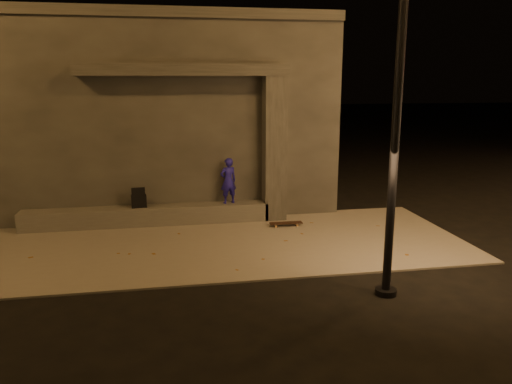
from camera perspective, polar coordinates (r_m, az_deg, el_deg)
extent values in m
plane|color=black|center=(9.23, -3.40, -9.99)|extent=(120.00, 120.00, 0.00)
cube|color=slate|center=(11.09, -4.67, -5.93)|extent=(11.00, 4.40, 0.04)
cube|color=#33302E|center=(14.98, -10.45, 8.90)|extent=(9.00, 5.00, 5.20)
cube|color=#33302E|center=(12.59, -10.92, 19.57)|extent=(9.00, 0.30, 0.25)
cube|color=#52504A|center=(12.65, -12.27, -2.64)|extent=(6.00, 0.55, 0.45)
cube|color=#33302E|center=(12.61, 2.11, 4.92)|extent=(0.55, 0.55, 3.60)
cube|color=#33302E|center=(12.26, -8.26, 13.66)|extent=(5.00, 0.70, 0.28)
imported|color=#1C1692|center=(12.55, -3.18, 1.29)|extent=(0.48, 0.38, 1.16)
cube|color=black|center=(12.57, -13.23, -1.02)|extent=(0.38, 0.26, 0.30)
cube|color=black|center=(12.51, -13.29, 0.12)|extent=(0.32, 0.07, 0.21)
cube|color=black|center=(12.27, 3.45, -3.55)|extent=(0.81, 0.21, 0.02)
cylinder|color=#A67842|center=(12.42, 4.57, -3.61)|extent=(0.06, 0.03, 0.06)
cylinder|color=#A67842|center=(12.28, 4.75, -3.82)|extent=(0.06, 0.03, 0.06)
cylinder|color=#A67842|center=(12.30, 2.14, -3.75)|extent=(0.06, 0.03, 0.06)
cylinder|color=#A67842|center=(12.16, 2.29, -3.95)|extent=(0.06, 0.03, 0.06)
cube|color=#99999E|center=(12.34, 4.66, -3.56)|extent=(0.05, 0.17, 0.02)
cube|color=#99999E|center=(12.22, 2.22, -3.69)|extent=(0.05, 0.17, 0.02)
cylinder|color=black|center=(8.18, 16.10, 13.52)|extent=(0.14, 0.14, 7.49)
cylinder|color=black|center=(8.91, 14.60, -10.95)|extent=(0.36, 0.36, 0.10)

